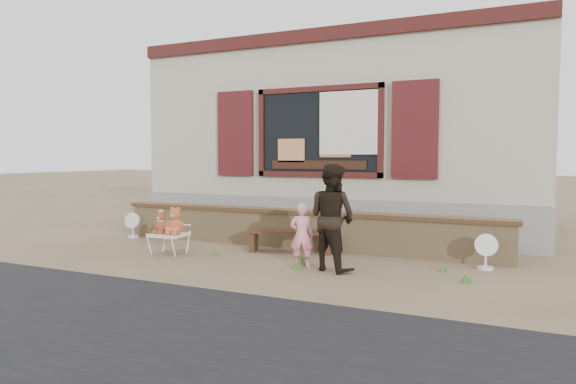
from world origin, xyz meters
The scene contains 12 objects.
ground centered at (0.00, 0.00, 0.00)m, with size 80.00×80.00×0.00m, color brown.
shopfront centered at (0.00, 4.49, 2.00)m, with size 8.04×5.13×4.00m.
brick_wall centered at (0.00, 1.00, 0.34)m, with size 7.10×0.36×0.67m.
bench centered at (0.07, 0.55, 0.27)m, with size 1.48×0.66×0.37m.
folding_chair centered at (-1.69, -0.39, 0.30)m, with size 0.57×0.51×0.33m.
teddy_bear_left centered at (-1.83, -0.40, 0.52)m, with size 0.27×0.24×0.37m, color brown, non-canonical shape.
teddy_bear_right centered at (-1.55, -0.38, 0.56)m, with size 0.33×0.29×0.45m, color brown, non-canonical shape.
child centered at (0.69, -0.42, 0.46)m, with size 0.34×0.22×0.93m, color pink.
adult centered at (1.14, -0.40, 0.74)m, with size 0.72×0.56×1.49m, color black.
fan_left centered at (-3.39, 0.68, 0.25)m, with size 0.32×0.21×0.49m.
fan_right centered at (3.09, 0.56, 0.26)m, with size 0.33×0.21×0.51m.
grass_tufts centered at (0.98, -0.13, 0.06)m, with size 3.98×0.90×0.13m.
Camera 1 is at (3.57, -7.08, 1.59)m, focal length 32.00 mm.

